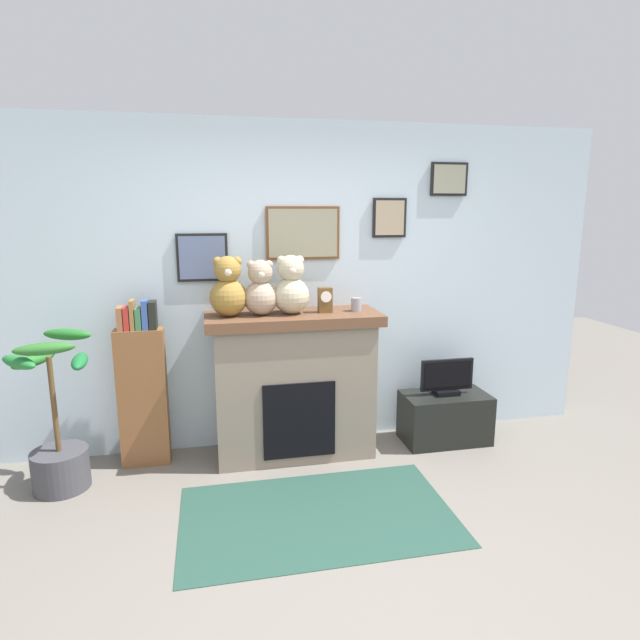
# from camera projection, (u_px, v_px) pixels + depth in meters

# --- Properties ---
(ground_plane) EXTENTS (12.00, 12.00, 0.00)m
(ground_plane) POSITION_uv_depth(u_px,v_px,m) (357.00, 598.00, 2.66)
(ground_plane) COLOR slate
(back_wall) EXTENTS (5.20, 0.15, 2.60)m
(back_wall) POSITION_uv_depth(u_px,v_px,m) (293.00, 287.00, 4.30)
(back_wall) COLOR silver
(back_wall) RESTS_ON ground_plane
(fireplace) EXTENTS (1.33, 0.56, 1.14)m
(fireplace) POSITION_uv_depth(u_px,v_px,m) (294.00, 384.00, 4.14)
(fireplace) COLOR gray
(fireplace) RESTS_ON ground_plane
(bookshelf) EXTENTS (0.36, 0.16, 1.28)m
(bookshelf) POSITION_uv_depth(u_px,v_px,m) (143.00, 390.00, 3.96)
(bookshelf) COLOR brown
(bookshelf) RESTS_ON ground_plane
(potted_plant) EXTENTS (0.56, 0.61, 1.10)m
(potted_plant) POSITION_uv_depth(u_px,v_px,m) (58.00, 439.00, 3.63)
(potted_plant) COLOR #3F3F44
(potted_plant) RESTS_ON ground_plane
(tv_stand) EXTENTS (0.71, 0.40, 0.41)m
(tv_stand) POSITION_uv_depth(u_px,v_px,m) (445.00, 417.00, 4.43)
(tv_stand) COLOR black
(tv_stand) RESTS_ON ground_plane
(television) EXTENTS (0.45, 0.14, 0.30)m
(television) POSITION_uv_depth(u_px,v_px,m) (447.00, 378.00, 4.36)
(television) COLOR black
(television) RESTS_ON tv_stand
(area_rug) EXTENTS (1.73, 1.04, 0.01)m
(area_rug) POSITION_uv_depth(u_px,v_px,m) (318.00, 515.00, 3.37)
(area_rug) COLOR #234439
(area_rug) RESTS_ON ground_plane
(candle_jar) EXTENTS (0.08, 0.08, 0.10)m
(candle_jar) POSITION_uv_depth(u_px,v_px,m) (356.00, 304.00, 4.10)
(candle_jar) COLOR gray
(candle_jar) RESTS_ON fireplace
(mantel_clock) EXTENTS (0.10, 0.08, 0.19)m
(mantel_clock) POSITION_uv_depth(u_px,v_px,m) (325.00, 300.00, 4.04)
(mantel_clock) COLOR brown
(mantel_clock) RESTS_ON fireplace
(teddy_bear_grey) EXTENTS (0.28, 0.28, 0.45)m
(teddy_bear_grey) POSITION_uv_depth(u_px,v_px,m) (228.00, 289.00, 3.87)
(teddy_bear_grey) COLOR olive
(teddy_bear_grey) RESTS_ON fireplace
(teddy_bear_cream) EXTENTS (0.26, 0.26, 0.41)m
(teddy_bear_cream) POSITION_uv_depth(u_px,v_px,m) (261.00, 290.00, 3.92)
(teddy_bear_cream) COLOR tan
(teddy_bear_cream) RESTS_ON fireplace
(teddy_bear_brown) EXTENTS (0.28, 0.28, 0.44)m
(teddy_bear_brown) POSITION_uv_depth(u_px,v_px,m) (291.00, 288.00, 3.96)
(teddy_bear_brown) COLOR #BBB291
(teddy_bear_brown) RESTS_ON fireplace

